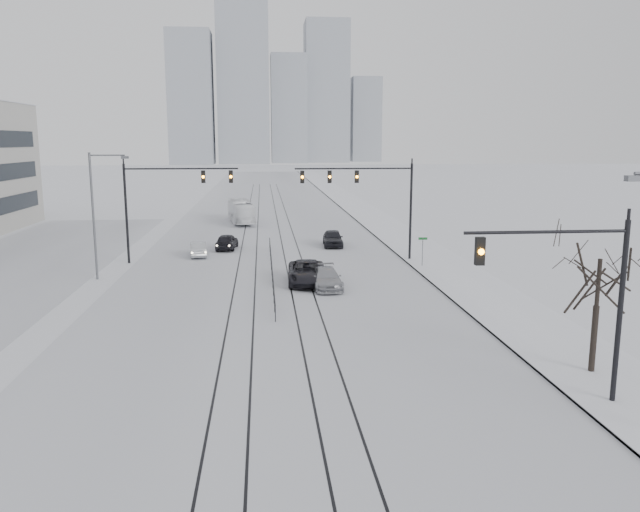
{
  "coord_description": "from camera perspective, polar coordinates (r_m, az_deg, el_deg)",
  "views": [
    {
      "loc": [
        -0.59,
        -14.97,
        9.76
      ],
      "look_at": [
        2.68,
        20.42,
        3.2
      ],
      "focal_mm": 35.0,
      "sensor_mm": 36.0,
      "label": 1
    }
  ],
  "objects": [
    {
      "name": "parking_strip",
      "position": [
        54.49,
        -26.05,
        -0.92
      ],
      "size": [
        14.0,
        60.0,
        0.03
      ],
      "primitive_type": "cube",
      "color": "silver",
      "rests_on": "ground"
    },
    {
      "name": "tram_rails",
      "position": [
        55.83,
        -4.59,
        0.37
      ],
      "size": [
        5.3,
        180.0,
        0.01
      ],
      "color": "black",
      "rests_on": "ground"
    },
    {
      "name": "sedan_nb_front",
      "position": [
        43.28,
        -1.21,
        -1.53
      ],
      "size": [
        2.81,
        5.68,
        1.55
      ],
      "primitive_type": "imported",
      "rotation": [
        0.0,
        0.0,
        -0.04
      ],
      "color": "black",
      "rests_on": "ground"
    },
    {
      "name": "box_truck",
      "position": [
        76.21,
        -7.24,
        4.04
      ],
      "size": [
        3.65,
        9.98,
        2.72
      ],
      "primitive_type": "imported",
      "rotation": [
        0.0,
        0.0,
        3.28
      ],
      "color": "white",
      "rests_on": "ground"
    },
    {
      "name": "sedan_nb_right",
      "position": [
        41.92,
        0.6,
        -2.07
      ],
      "size": [
        1.99,
        4.65,
        1.34
      ],
      "primitive_type": "imported",
      "rotation": [
        0.0,
        0.0,
        0.03
      ],
      "color": "#9D9EA4",
      "rests_on": "ground"
    },
    {
      "name": "sedan_sb_inner",
      "position": [
        57.6,
        -8.52,
        1.31
      ],
      "size": [
        2.13,
        4.38,
        1.44
      ],
      "primitive_type": "imported",
      "rotation": [
        0.0,
        0.0,
        3.04
      ],
      "color": "black",
      "rests_on": "ground"
    },
    {
      "name": "bare_tree",
      "position": [
        28.16,
        24.18,
        -1.26
      ],
      "size": [
        4.4,
        4.4,
        6.1
      ],
      "color": "black",
      "rests_on": "ground"
    },
    {
      "name": "curb",
      "position": [
        76.49,
        3.52,
        3.15
      ],
      "size": [
        0.1,
        260.0,
        0.12
      ],
      "primitive_type": "cube",
      "color": "gray",
      "rests_on": "ground"
    },
    {
      "name": "median_fence",
      "position": [
        45.91,
        -4.43,
        -1.18
      ],
      "size": [
        0.06,
        24.0,
        1.0
      ],
      "color": "black",
      "rests_on": "ground"
    },
    {
      "name": "street_sign",
      "position": [
        49.26,
        9.37,
        0.78
      ],
      "size": [
        0.7,
        0.06,
        2.4
      ],
      "color": "#595B60",
      "rests_on": "ground"
    },
    {
      "name": "skyline",
      "position": [
        289.41,
        -4.29,
        14.56
      ],
      "size": [
        96.0,
        48.0,
        72.0
      ],
      "color": "#9298A0",
      "rests_on": "ground"
    },
    {
      "name": "sedan_sb_outer",
      "position": [
        54.49,
        -11.06,
        0.62
      ],
      "size": [
        1.77,
        3.97,
        1.27
      ],
      "primitive_type": "imported",
      "rotation": [
        0.0,
        0.0,
        3.26
      ],
      "color": "silver",
      "rests_on": "ground"
    },
    {
      "name": "street_light_west",
      "position": [
        46.67,
        -19.71,
        4.25
      ],
      "size": [
        2.73,
        0.25,
        9.0
      ],
      "color": "#595B60",
      "rests_on": "ground"
    },
    {
      "name": "road",
      "position": [
        75.61,
        -4.79,
        3.01
      ],
      "size": [
        22.0,
        260.0,
        0.02
      ],
      "primitive_type": "cube",
      "color": "silver",
      "rests_on": "ground"
    },
    {
      "name": "traffic_mast_near",
      "position": [
        24.42,
        22.68,
        -2.65
      ],
      "size": [
        6.1,
        0.37,
        7.0
      ],
      "color": "black",
      "rests_on": "ground"
    },
    {
      "name": "sidewalk_east",
      "position": [
        76.9,
        5.33,
        3.18
      ],
      "size": [
        5.0,
        260.0,
        0.16
      ],
      "primitive_type": "cube",
      "color": "silver",
      "rests_on": "ground"
    },
    {
      "name": "traffic_mast_nw",
      "position": [
        51.75,
        -14.14,
        5.5
      ],
      "size": [
        9.1,
        0.37,
        8.0
      ],
      "color": "black",
      "rests_on": "ground"
    },
    {
      "name": "sedan_nb_far",
      "position": [
        58.68,
        1.18,
        1.63
      ],
      "size": [
        2.04,
        4.55,
        1.52
      ],
      "primitive_type": "imported",
      "rotation": [
        0.0,
        0.0,
        -0.06
      ],
      "color": "black",
      "rests_on": "ground"
    },
    {
      "name": "traffic_mast_ne",
      "position": [
        50.88,
        4.66,
        5.91
      ],
      "size": [
        9.6,
        0.37,
        8.0
      ],
      "color": "black",
      "rests_on": "ground"
    }
  ]
}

